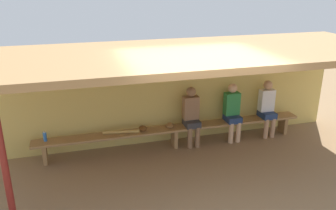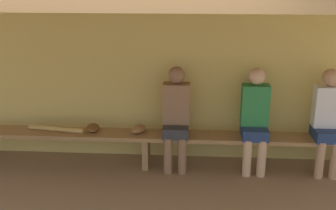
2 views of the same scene
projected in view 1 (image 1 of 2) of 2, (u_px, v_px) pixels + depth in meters
ground_plane at (198, 182)px, 6.50m from camera, size 24.00×24.00×0.00m
back_wall at (169, 94)px, 7.93m from camera, size 8.00×0.20×2.20m
dugout_roof at (189, 54)px, 6.36m from camera, size 8.00×2.80×0.12m
support_post at (5, 168)px, 4.84m from camera, size 0.10×0.10×2.20m
bench at (174, 130)px, 7.77m from camera, size 6.00×0.36×0.46m
player_in_white at (232, 110)px, 8.01m from camera, size 0.34×0.42×1.34m
player_rightmost at (191, 114)px, 7.75m from camera, size 0.34×0.42×1.34m
player_shirtless_tan at (267, 106)px, 8.23m from camera, size 0.34×0.42×1.34m
water_bottle_orange at (45, 136)px, 7.06m from camera, size 0.07×0.07×0.21m
baseball_glove_worn at (143, 128)px, 7.58m from camera, size 0.19×0.25×0.09m
baseball_glove_dark_brown at (170, 125)px, 7.73m from camera, size 0.25×0.29×0.09m
baseball_bat at (121, 132)px, 7.43m from camera, size 0.77×0.19×0.07m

